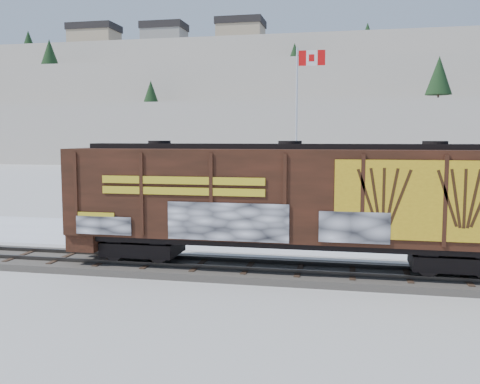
% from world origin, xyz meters
% --- Properties ---
extents(ground, '(500.00, 500.00, 0.00)m').
position_xyz_m(ground, '(0.00, 0.00, 0.00)').
color(ground, white).
rests_on(ground, ground).
extents(rail_track, '(50.00, 3.40, 0.43)m').
position_xyz_m(rail_track, '(0.00, 0.00, 0.15)').
color(rail_track, '#59544C').
rests_on(rail_track, ground).
extents(parking_strip, '(40.00, 8.00, 0.03)m').
position_xyz_m(parking_strip, '(0.00, 7.50, 0.01)').
color(parking_strip, white).
rests_on(parking_strip, ground).
extents(hillside, '(360.00, 110.00, 93.00)m').
position_xyz_m(hillside, '(-0.05, 139.79, 14.37)').
color(hillside, white).
rests_on(hillside, ground).
extents(hopper_railcar, '(17.47, 3.06, 4.69)m').
position_xyz_m(hopper_railcar, '(3.57, -0.01, 3.03)').
color(hopper_railcar, black).
rests_on(hopper_railcar, rail_track).
extents(flagpole, '(2.30, 0.90, 11.29)m').
position_xyz_m(flagpole, '(2.30, 15.87, 4.16)').
color(flagpole, silver).
rests_on(flagpole, ground).
extents(car_silver, '(4.95, 3.08, 1.57)m').
position_xyz_m(car_silver, '(-5.43, 5.65, 0.82)').
color(car_silver, '#9FA2A6').
rests_on(car_silver, parking_strip).
extents(car_white, '(5.32, 3.01, 1.66)m').
position_xyz_m(car_white, '(2.48, 7.86, 0.86)').
color(car_white, silver).
rests_on(car_white, parking_strip).
extents(car_dark, '(4.68, 1.96, 1.35)m').
position_xyz_m(car_dark, '(3.22, 8.40, 0.71)').
color(car_dark, black).
rests_on(car_dark, parking_strip).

